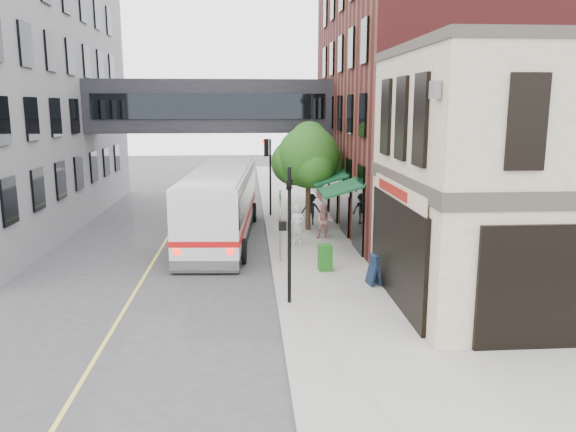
{
  "coord_description": "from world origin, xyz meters",
  "views": [
    {
      "loc": [
        -0.92,
        -15.63,
        6.56
      ],
      "look_at": [
        0.44,
        3.19,
        2.83
      ],
      "focal_mm": 35.0,
      "sensor_mm": 36.0,
      "label": 1
    }
  ],
  "objects": [
    {
      "name": "ground",
      "position": [
        0.0,
        0.0,
        0.0
      ],
      "size": [
        120.0,
        120.0,
        0.0
      ],
      "primitive_type": "plane",
      "color": "#38383A",
      "rests_on": "ground"
    },
    {
      "name": "sidewalk_main",
      "position": [
        2.0,
        14.0,
        0.07
      ],
      "size": [
        4.0,
        60.0,
        0.15
      ],
      "primitive_type": "cube",
      "color": "gray",
      "rests_on": "ground"
    },
    {
      "name": "corner_building",
      "position": [
        8.97,
        2.0,
        4.21
      ],
      "size": [
        10.19,
        8.12,
        8.45
      ],
      "color": "tan",
      "rests_on": "ground"
    },
    {
      "name": "brick_building",
      "position": [
        9.98,
        15.0,
        6.99
      ],
      "size": [
        13.76,
        18.0,
        14.0
      ],
      "color": "#551B1A",
      "rests_on": "ground"
    },
    {
      "name": "skyway_bridge",
      "position": [
        -3.0,
        18.0,
        6.5
      ],
      "size": [
        14.0,
        3.18,
        3.0
      ],
      "color": "black",
      "rests_on": "ground"
    },
    {
      "name": "traffic_signal_near",
      "position": [
        0.37,
        2.0,
        2.98
      ],
      "size": [
        0.44,
        0.22,
        4.6
      ],
      "color": "black",
      "rests_on": "sidewalk_main"
    },
    {
      "name": "traffic_signal_far",
      "position": [
        0.26,
        17.0,
        3.34
      ],
      "size": [
        0.53,
        0.28,
        4.5
      ],
      "color": "black",
      "rests_on": "sidewalk_main"
    },
    {
      "name": "street_sign_pole",
      "position": [
        0.39,
        7.0,
        1.93
      ],
      "size": [
        0.08,
        0.75,
        3.0
      ],
      "color": "gray",
      "rests_on": "sidewalk_main"
    },
    {
      "name": "street_tree",
      "position": [
        2.19,
        13.22,
        3.91
      ],
      "size": [
        3.8,
        3.2,
        5.6
      ],
      "color": "#382619",
      "rests_on": "sidewalk_main"
    },
    {
      "name": "lane_marking",
      "position": [
        -5.0,
        10.0,
        0.01
      ],
      "size": [
        0.12,
        40.0,
        0.01
      ],
      "primitive_type": "cube",
      "color": "#D8CC4C",
      "rests_on": "ground"
    },
    {
      "name": "bus",
      "position": [
        -2.27,
        11.89,
        1.89
      ],
      "size": [
        3.67,
        12.72,
        3.38
      ],
      "color": "silver",
      "rests_on": "ground"
    },
    {
      "name": "pedestrian_a",
      "position": [
        1.33,
        9.66,
        1.09
      ],
      "size": [
        0.8,
        0.66,
        1.89
      ],
      "primitive_type": "imported",
      "rotation": [
        0.0,
        0.0,
        -0.34
      ],
      "color": "silver",
      "rests_on": "sidewalk_main"
    },
    {
      "name": "pedestrian_b",
      "position": [
        2.78,
        10.87,
        1.0
      ],
      "size": [
        0.88,
        0.72,
        1.71
      ],
      "primitive_type": "imported",
      "rotation": [
        0.0,
        0.0,
        -0.09
      ],
      "color": "#DC938E",
      "rests_on": "sidewalk_main"
    },
    {
      "name": "pedestrian_c",
      "position": [
        2.49,
        14.2,
        1.01
      ],
      "size": [
        1.18,
        0.79,
        1.71
      ],
      "primitive_type": "imported",
      "rotation": [
        0.0,
        0.0,
        -0.14
      ],
      "color": "black",
      "rests_on": "sidewalk_main"
    },
    {
      "name": "newspaper_box",
      "position": [
        2.08,
        5.58,
        0.67
      ],
      "size": [
        0.54,
        0.49,
        1.03
      ],
      "primitive_type": "cube",
      "rotation": [
        0.0,
        0.0,
        0.06
      ],
      "color": "#1A6216",
      "rests_on": "sidewalk_main"
    },
    {
      "name": "sandwich_board",
      "position": [
        3.6,
        3.64,
        0.72
      ],
      "size": [
        0.5,
        0.69,
        1.14
      ],
      "primitive_type": "cube",
      "rotation": [
        0.0,
        0.0,
        0.16
      ],
      "color": "#101C31",
      "rests_on": "sidewalk_main"
    }
  ]
}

